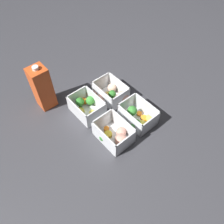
% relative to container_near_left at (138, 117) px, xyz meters
% --- Properties ---
extents(ground_plane, '(4.00, 4.00, 0.00)m').
position_rel_container_near_left_xyz_m(ground_plane, '(0.08, 0.06, -0.03)').
color(ground_plane, '#38383D').
extents(container_near_left, '(0.14, 0.12, 0.07)m').
position_rel_container_near_left_xyz_m(container_near_left, '(0.00, 0.00, 0.00)').
color(container_near_left, white).
rests_on(container_near_left, ground_plane).
extents(container_near_right, '(0.15, 0.12, 0.07)m').
position_rel_container_near_left_xyz_m(container_near_right, '(0.16, 0.00, -0.00)').
color(container_near_right, white).
rests_on(container_near_right, ground_plane).
extents(container_far_left, '(0.14, 0.11, 0.07)m').
position_rel_container_near_left_xyz_m(container_far_left, '(-0.01, 0.12, -0.00)').
color(container_far_left, white).
rests_on(container_far_left, ground_plane).
extents(container_far_right, '(0.14, 0.10, 0.07)m').
position_rel_container_near_left_xyz_m(container_far_right, '(0.17, 0.12, -0.00)').
color(container_far_right, white).
rests_on(container_far_right, ground_plane).
extents(juice_carton, '(0.07, 0.07, 0.20)m').
position_rel_container_near_left_xyz_m(juice_carton, '(0.32, 0.22, 0.07)').
color(juice_carton, '#D14C1E').
rests_on(juice_carton, ground_plane).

